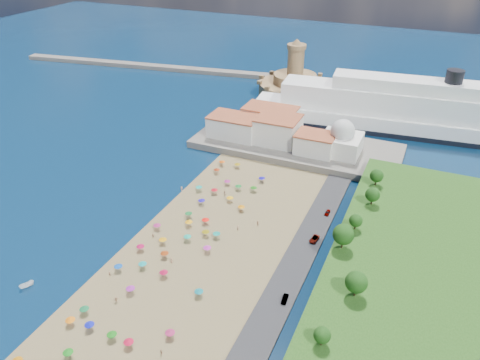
% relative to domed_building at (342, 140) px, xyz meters
% --- Properties ---
extents(ground, '(700.00, 700.00, 0.00)m').
position_rel_domed_building_xyz_m(ground, '(-30.00, -71.00, -8.97)').
color(ground, '#071938').
rests_on(ground, ground).
extents(terrace, '(90.00, 36.00, 3.00)m').
position_rel_domed_building_xyz_m(terrace, '(-20.00, 2.00, -7.47)').
color(terrace, '#59544C').
rests_on(terrace, ground).
extents(jetty, '(18.00, 70.00, 2.40)m').
position_rel_domed_building_xyz_m(jetty, '(-42.00, 37.00, -7.77)').
color(jetty, '#59544C').
rests_on(jetty, ground).
extents(breakwater, '(199.03, 34.77, 2.60)m').
position_rel_domed_building_xyz_m(breakwater, '(-140.00, 82.00, -7.67)').
color(breakwater, '#59544C').
rests_on(breakwater, ground).
extents(waterfront_buildings, '(57.00, 29.00, 11.00)m').
position_rel_domed_building_xyz_m(waterfront_buildings, '(-33.05, 2.64, -1.10)').
color(waterfront_buildings, silver).
rests_on(waterfront_buildings, terrace).
extents(domed_building, '(16.00, 16.00, 15.00)m').
position_rel_domed_building_xyz_m(domed_building, '(0.00, 0.00, 0.00)').
color(domed_building, silver).
rests_on(domed_building, terrace).
extents(fortress, '(40.00, 40.00, 32.40)m').
position_rel_domed_building_xyz_m(fortress, '(-42.00, 67.00, -2.29)').
color(fortress, '#A58352').
rests_on(fortress, ground).
extents(cruise_ship, '(144.88, 35.46, 31.34)m').
position_rel_domed_building_xyz_m(cruise_ship, '(19.39, 41.34, 0.31)').
color(cruise_ship, black).
rests_on(cruise_ship, ground).
extents(beach_parasols, '(30.41, 114.13, 2.20)m').
position_rel_domed_building_xyz_m(beach_parasols, '(-32.56, -80.71, -6.83)').
color(beach_parasols, gray).
rests_on(beach_parasols, beach).
extents(beachgoers, '(35.62, 92.86, 1.89)m').
position_rel_domed_building_xyz_m(beachgoers, '(-31.28, -65.58, -7.84)').
color(beachgoers, tan).
rests_on(beachgoers, beach).
extents(parked_cars, '(2.68, 73.21, 1.36)m').
position_rel_domed_building_xyz_m(parked_cars, '(6.00, -77.02, -7.64)').
color(parked_cars, gray).
rests_on(parked_cars, promenade).
extents(hillside_trees, '(14.33, 111.06, 7.95)m').
position_rel_domed_building_xyz_m(hillside_trees, '(18.66, -75.90, 1.07)').
color(hillside_trees, '#382314').
rests_on(hillside_trees, hillside).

